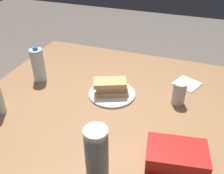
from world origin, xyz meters
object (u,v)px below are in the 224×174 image
plastic_cup_stack (97,154)px  water_bottle_spare (38,65)px  dining_table (118,116)px  paper_plate (112,94)px  sandwich (111,87)px  chip_bag (177,155)px  soda_can_silver (179,93)px

plastic_cup_stack → water_bottle_spare: size_ratio=1.05×
dining_table → plastic_cup_stack: size_ratio=6.56×
paper_plate → sandwich: bearing=49.3°
plastic_cup_stack → chip_bag: bearing=-149.7°
sandwich → water_bottle_spare: size_ratio=0.96×
paper_plate → soda_can_silver: 0.35m
plastic_cup_stack → soda_can_silver: bearing=-112.5°
paper_plate → plastic_cup_stack: 0.52m
dining_table → paper_plate: bearing=-48.5°
dining_table → chip_bag: 0.45m
paper_plate → water_bottle_spare: water_bottle_spare is taller
dining_table → sandwich: bearing=-45.5°
sandwich → plastic_cup_stack: (-0.12, 0.49, 0.06)m
chip_bag → soda_can_silver: 0.39m
sandwich → plastic_cup_stack: size_ratio=0.91×
chip_bag → water_bottle_spare: water_bottle_spare is taller
chip_bag → water_bottle_spare: size_ratio=1.10×
plastic_cup_stack → water_bottle_spare: plastic_cup_stack is taller
paper_plate → chip_bag: (-0.38, 0.34, 0.03)m
paper_plate → chip_bag: size_ratio=1.08×
dining_table → soda_can_silver: size_ratio=11.88×
water_bottle_spare → soda_can_silver: (-0.79, -0.04, -0.04)m
chip_bag → plastic_cup_stack: 0.31m
soda_can_silver → chip_bag: bearing=96.2°
plastic_cup_stack → dining_table: bearing=-81.5°
paper_plate → chip_bag: 0.51m
sandwich → chip_bag: bearing=138.6°
water_bottle_spare → soda_can_silver: bearing=-177.4°
chip_bag → dining_table: bearing=-49.8°
paper_plate → sandwich: size_ratio=1.24×
sandwich → water_bottle_spare: bearing=-1.1°
dining_table → chip_bag: bearing=139.3°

